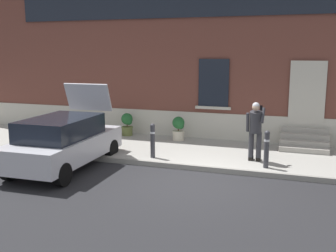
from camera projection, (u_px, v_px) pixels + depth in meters
ground_plane at (192, 181)px, 10.47m from camera, size 80.00×80.00×0.00m
sidewalk at (215, 153)px, 13.06m from camera, size 24.00×3.60×0.15m
curb_edge at (201, 168)px, 11.33m from camera, size 24.00×0.12×0.15m
building_facade at (232, 40)px, 14.71m from camera, size 24.00×1.52×7.50m
entrance_stoop at (304, 141)px, 13.37m from camera, size 1.53×1.28×0.64m
hatchback_car_silver at (64, 141)px, 11.45m from camera, size 1.86×4.10×2.34m
bollard_near_person at (267, 148)px, 11.04m from camera, size 0.15×0.15×1.04m
bollard_far_left at (153, 139)px, 12.11m from camera, size 0.15×0.15×1.04m
person_on_phone at (255, 128)px, 11.63m from camera, size 0.51×0.51×1.74m
planter_terracotta at (75, 122)px, 15.77m from camera, size 0.44×0.44×0.86m
planter_olive at (127, 124)px, 15.35m from camera, size 0.44×0.44×0.86m
planter_cream at (179, 128)px, 14.52m from camera, size 0.44×0.44×0.86m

